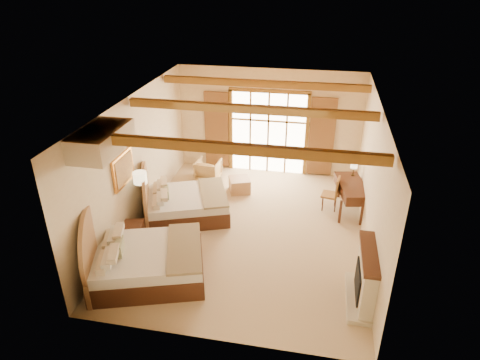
% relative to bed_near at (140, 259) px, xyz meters
% --- Properties ---
extents(floor, '(7.00, 7.00, 0.00)m').
position_rel_bed_near_xyz_m(floor, '(1.88, 2.13, -0.45)').
color(floor, tan).
rests_on(floor, ground).
extents(wall_back, '(5.50, 0.00, 5.50)m').
position_rel_bed_near_xyz_m(wall_back, '(1.88, 5.63, 1.15)').
color(wall_back, beige).
rests_on(wall_back, ground).
extents(wall_left, '(0.00, 7.00, 7.00)m').
position_rel_bed_near_xyz_m(wall_left, '(-0.87, 2.13, 1.15)').
color(wall_left, beige).
rests_on(wall_left, ground).
extents(wall_right, '(0.00, 7.00, 7.00)m').
position_rel_bed_near_xyz_m(wall_right, '(4.63, 2.13, 1.15)').
color(wall_right, beige).
rests_on(wall_right, ground).
extents(ceiling, '(7.00, 7.00, 0.00)m').
position_rel_bed_near_xyz_m(ceiling, '(1.88, 2.13, 2.75)').
color(ceiling, '#BA6A37').
rests_on(ceiling, ground).
extents(ceiling_beams, '(5.39, 4.60, 0.18)m').
position_rel_bed_near_xyz_m(ceiling_beams, '(1.88, 2.13, 2.63)').
color(ceiling_beams, brown).
rests_on(ceiling_beams, ceiling).
extents(french_doors, '(3.95, 0.08, 2.60)m').
position_rel_bed_near_xyz_m(french_doors, '(1.88, 5.57, 0.80)').
color(french_doors, white).
rests_on(french_doors, ground).
extents(fireplace, '(0.46, 1.40, 1.16)m').
position_rel_bed_near_xyz_m(fireplace, '(4.47, 0.13, 0.06)').
color(fireplace, beige).
rests_on(fireplace, ground).
extents(painting, '(0.06, 0.95, 0.75)m').
position_rel_bed_near_xyz_m(painting, '(-0.83, 1.38, 1.30)').
color(painting, orange).
rests_on(painting, wall_left).
extents(canopy_valance, '(0.70, 1.40, 0.45)m').
position_rel_bed_near_xyz_m(canopy_valance, '(-0.52, 0.13, 2.50)').
color(canopy_valance, beige).
rests_on(canopy_valance, ceiling).
extents(bed_near, '(2.73, 2.29, 1.48)m').
position_rel_bed_near_xyz_m(bed_near, '(0.00, 0.00, 0.00)').
color(bed_near, '#462312').
rests_on(bed_near, floor).
extents(bed_far, '(2.58, 2.18, 1.36)m').
position_rel_bed_near_xyz_m(bed_far, '(0.05, 2.47, -0.04)').
color(bed_far, '#462312').
rests_on(bed_far, floor).
extents(nightstand, '(0.53, 0.53, 0.53)m').
position_rel_bed_near_xyz_m(nightstand, '(-0.62, 1.08, -0.18)').
color(nightstand, '#462312').
rests_on(nightstand, floor).
extents(floor_lamp, '(0.32, 0.32, 1.53)m').
position_rel_bed_near_xyz_m(floor_lamp, '(-0.62, 1.73, 0.85)').
color(floor_lamp, '#382B16').
rests_on(floor_lamp, floor).
extents(armchair, '(0.73, 0.75, 0.64)m').
position_rel_bed_near_xyz_m(armchair, '(0.22, 4.61, -0.13)').
color(armchair, tan).
rests_on(armchair, floor).
extents(ottoman, '(0.72, 0.72, 0.41)m').
position_rel_bed_near_xyz_m(ottoman, '(1.29, 4.06, -0.24)').
color(ottoman, '#9F7A4C').
rests_on(ottoman, floor).
extents(desk, '(0.91, 1.56, 0.79)m').
position_rel_bed_near_xyz_m(desk, '(4.34, 3.58, -0.03)').
color(desk, '#462312').
rests_on(desk, floor).
extents(desk_chair, '(0.47, 0.47, 0.93)m').
position_rel_bed_near_xyz_m(desk_chair, '(3.83, 3.57, -0.16)').
color(desk_chair, olive).
rests_on(desk_chair, floor).
extents(desk_lamp, '(0.18, 0.18, 0.37)m').
position_rel_bed_near_xyz_m(desk_lamp, '(4.38, 4.09, 0.62)').
color(desk_lamp, '#382B16').
rests_on(desk_lamp, desk).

